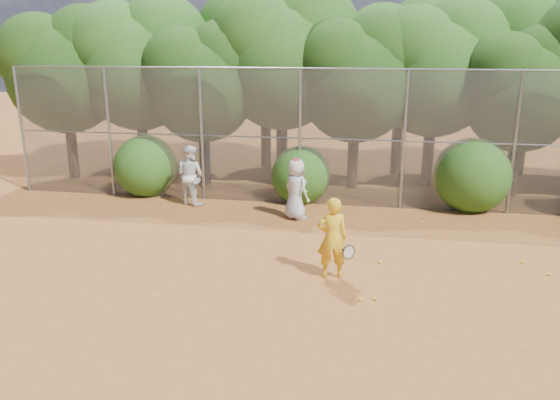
# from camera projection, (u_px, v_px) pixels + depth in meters

# --- Properties ---
(ground) EXTENTS (80.00, 80.00, 0.00)m
(ground) POSITION_uv_depth(u_px,v_px,m) (309.00, 291.00, 10.74)
(ground) COLOR brown
(ground) RESTS_ON ground
(fence_back) EXTENTS (20.05, 0.09, 4.03)m
(fence_back) POSITION_uv_depth(u_px,v_px,m) (330.00, 137.00, 15.88)
(fence_back) COLOR gray
(fence_back) RESTS_ON ground
(tree_0) EXTENTS (4.38, 3.81, 6.00)m
(tree_0) POSITION_uv_depth(u_px,v_px,m) (66.00, 66.00, 18.78)
(tree_0) COLOR black
(tree_0) RESTS_ON ground
(tree_1) EXTENTS (4.64, 4.03, 6.35)m
(tree_1) POSITION_uv_depth(u_px,v_px,m) (140.00, 59.00, 18.79)
(tree_1) COLOR black
(tree_1) RESTS_ON ground
(tree_2) EXTENTS (3.99, 3.47, 5.47)m
(tree_2) POSITION_uv_depth(u_px,v_px,m) (204.00, 78.00, 17.89)
(tree_2) COLOR black
(tree_2) RESTS_ON ground
(tree_3) EXTENTS (4.89, 4.26, 6.70)m
(tree_3) POSITION_uv_depth(u_px,v_px,m) (284.00, 52.00, 18.21)
(tree_3) COLOR black
(tree_3) RESTS_ON ground
(tree_4) EXTENTS (4.19, 3.64, 5.73)m
(tree_4) POSITION_uv_depth(u_px,v_px,m) (358.00, 73.00, 17.42)
(tree_4) COLOR black
(tree_4) RESTS_ON ground
(tree_5) EXTENTS (4.51, 3.92, 6.17)m
(tree_5) POSITION_uv_depth(u_px,v_px,m) (437.00, 64.00, 17.70)
(tree_5) COLOR black
(tree_5) RESTS_ON ground
(tree_6) EXTENTS (3.86, 3.36, 5.29)m
(tree_6) POSITION_uv_depth(u_px,v_px,m) (524.00, 85.00, 16.50)
(tree_6) COLOR black
(tree_6) RESTS_ON ground
(tree_9) EXTENTS (4.83, 4.20, 6.62)m
(tree_9) POSITION_uv_depth(u_px,v_px,m) (139.00, 53.00, 21.09)
(tree_9) COLOR black
(tree_9) RESTS_ON ground
(tree_10) EXTENTS (5.15, 4.48, 7.06)m
(tree_10) POSITION_uv_depth(u_px,v_px,m) (267.00, 45.00, 20.40)
(tree_10) COLOR black
(tree_10) RESTS_ON ground
(tree_11) EXTENTS (4.64, 4.03, 6.35)m
(tree_11) POSITION_uv_depth(u_px,v_px,m) (403.00, 59.00, 19.34)
(tree_11) COLOR black
(tree_11) RESTS_ON ground
(tree_12) EXTENTS (5.02, 4.37, 6.88)m
(tree_12) POSITION_uv_depth(u_px,v_px,m) (534.00, 48.00, 19.09)
(tree_12) COLOR black
(tree_12) RESTS_ON ground
(bush_0) EXTENTS (2.00, 2.00, 2.00)m
(bush_0) POSITION_uv_depth(u_px,v_px,m) (146.00, 163.00, 17.40)
(bush_0) COLOR #214B12
(bush_0) RESTS_ON ground
(bush_1) EXTENTS (1.80, 1.80, 1.80)m
(bush_1) POSITION_uv_depth(u_px,v_px,m) (301.00, 172.00, 16.62)
(bush_1) COLOR #214B12
(bush_1) RESTS_ON ground
(bush_2) EXTENTS (2.20, 2.20, 2.20)m
(bush_2) POSITION_uv_depth(u_px,v_px,m) (472.00, 172.00, 15.77)
(bush_2) COLOR #214B12
(bush_2) RESTS_ON ground
(player_yellow) EXTENTS (0.83, 0.58, 1.72)m
(player_yellow) POSITION_uv_depth(u_px,v_px,m) (332.00, 238.00, 11.13)
(player_yellow) COLOR gold
(player_yellow) RESTS_ON ground
(player_teen) EXTENTS (0.98, 0.93, 1.71)m
(player_teen) POSITION_uv_depth(u_px,v_px,m) (296.00, 189.00, 14.92)
(player_teen) COLOR silver
(player_teen) RESTS_ON ground
(player_white) EXTENTS (1.07, 0.96, 1.81)m
(player_white) POSITION_uv_depth(u_px,v_px,m) (190.00, 175.00, 16.29)
(player_white) COLOR white
(player_white) RESTS_ON ground
(ball_0) EXTENTS (0.07, 0.07, 0.07)m
(ball_0) POSITION_uv_depth(u_px,v_px,m) (380.00, 262.00, 12.06)
(ball_0) COLOR #B3D927
(ball_0) RESTS_ON ground
(ball_1) EXTENTS (0.07, 0.07, 0.07)m
(ball_1) POSITION_uv_depth(u_px,v_px,m) (522.00, 262.00, 12.03)
(ball_1) COLOR #B3D927
(ball_1) RESTS_ON ground
(ball_2) EXTENTS (0.07, 0.07, 0.07)m
(ball_2) POSITION_uv_depth(u_px,v_px,m) (375.00, 299.00, 10.32)
(ball_2) COLOR #B3D927
(ball_2) RESTS_ON ground
(ball_3) EXTENTS (0.07, 0.07, 0.07)m
(ball_3) POSITION_uv_depth(u_px,v_px,m) (549.00, 274.00, 11.41)
(ball_3) COLOR #B3D927
(ball_3) RESTS_ON ground
(ball_4) EXTENTS (0.07, 0.07, 0.07)m
(ball_4) POSITION_uv_depth(u_px,v_px,m) (361.00, 300.00, 10.29)
(ball_4) COLOR #B3D927
(ball_4) RESTS_ON ground
(ball_5) EXTENTS (0.07, 0.07, 0.07)m
(ball_5) POSITION_uv_depth(u_px,v_px,m) (423.00, 222.00, 14.74)
(ball_5) COLOR #B3D927
(ball_5) RESTS_ON ground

